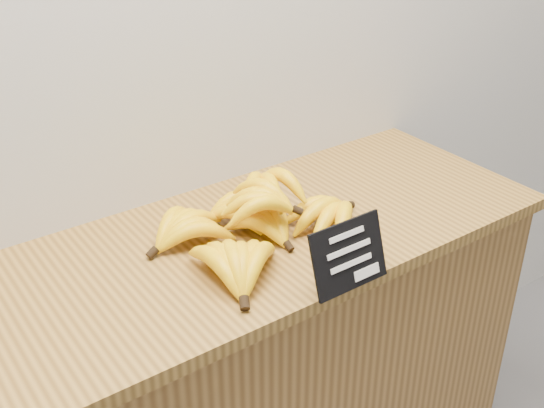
# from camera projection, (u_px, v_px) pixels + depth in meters

# --- Properties ---
(counter) EXTENTS (1.27, 0.50, 0.90)m
(counter) POSITION_uv_depth(u_px,v_px,m) (260.00, 395.00, 1.71)
(counter) COLOR olive
(counter) RESTS_ON ground
(counter_top) EXTENTS (1.30, 0.54, 0.03)m
(counter_top) POSITION_uv_depth(u_px,v_px,m) (259.00, 237.00, 1.48)
(counter_top) COLOR olive
(counter_top) RESTS_ON counter
(chalkboard_sign) EXTENTS (0.17, 0.05, 0.13)m
(chalkboard_sign) POSITION_uv_depth(u_px,v_px,m) (349.00, 256.00, 1.28)
(chalkboard_sign) COLOR black
(chalkboard_sign) RESTS_ON counter_top
(banana_pile) EXTENTS (0.50, 0.37, 0.12)m
(banana_pile) POSITION_uv_depth(u_px,v_px,m) (253.00, 221.00, 1.43)
(banana_pile) COLOR yellow
(banana_pile) RESTS_ON counter_top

